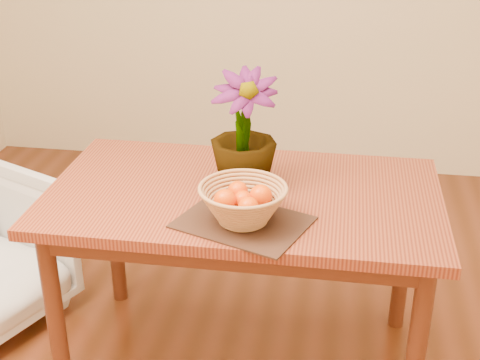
# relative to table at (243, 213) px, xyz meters

# --- Properties ---
(table) EXTENTS (1.40, 0.80, 0.75)m
(table) POSITION_rel_table_xyz_m (0.00, 0.00, 0.00)
(table) COLOR brown
(table) RESTS_ON floor
(placemat) EXTENTS (0.48, 0.42, 0.01)m
(placemat) POSITION_rel_table_xyz_m (0.03, -0.23, 0.09)
(placemat) COLOR #311B12
(placemat) RESTS_ON table
(wicker_basket) EXTENTS (0.29, 0.29, 0.12)m
(wicker_basket) POSITION_rel_table_xyz_m (0.03, -0.23, 0.15)
(wicker_basket) COLOR #AE7D48
(wicker_basket) RESTS_ON placemat
(orange_pile) EXTENTS (0.18, 0.17, 0.07)m
(orange_pile) POSITION_rel_table_xyz_m (0.03, -0.23, 0.18)
(orange_pile) COLOR #D93F03
(orange_pile) RESTS_ON wicker_basket
(potted_plant) EXTENTS (0.26, 0.26, 0.42)m
(potted_plant) POSITION_rel_table_xyz_m (-0.01, 0.05, 0.30)
(potted_plant) COLOR #194513
(potted_plant) RESTS_ON table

